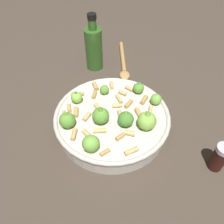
# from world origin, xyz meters

# --- Properties ---
(ground_plane) EXTENTS (2.40, 2.40, 0.00)m
(ground_plane) POSITION_xyz_m (0.00, 0.00, 0.00)
(ground_plane) COLOR #42382D
(cooking_pan) EXTENTS (0.31, 0.31, 0.11)m
(cooking_pan) POSITION_xyz_m (-0.00, 0.00, 0.03)
(cooking_pan) COLOR beige
(cooking_pan) RESTS_ON ground
(pepper_shaker) EXTENTS (0.04, 0.04, 0.08)m
(pepper_shaker) POSITION_xyz_m (-0.28, -0.00, 0.04)
(pepper_shaker) COLOR #33140F
(pepper_shaker) RESTS_ON ground
(olive_oil_bottle) EXTENTS (0.06, 0.06, 0.20)m
(olive_oil_bottle) POSITION_xyz_m (0.19, -0.23, 0.08)
(olive_oil_bottle) COLOR #336023
(olive_oil_bottle) RESTS_ON ground
(wooden_spoon) EXTENTS (0.14, 0.23, 0.02)m
(wooden_spoon) POSITION_xyz_m (0.10, -0.30, 0.01)
(wooden_spoon) COLOR #B2844C
(wooden_spoon) RESTS_ON ground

